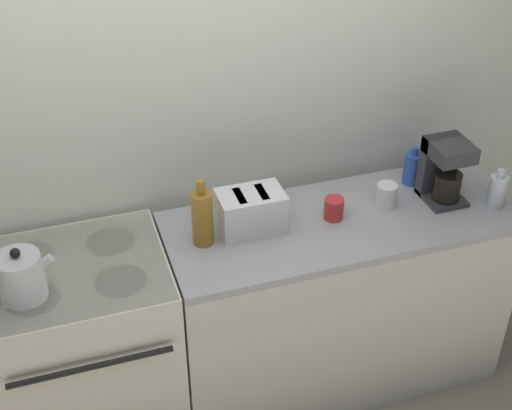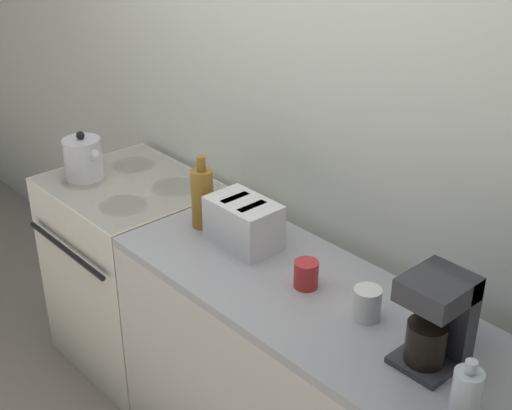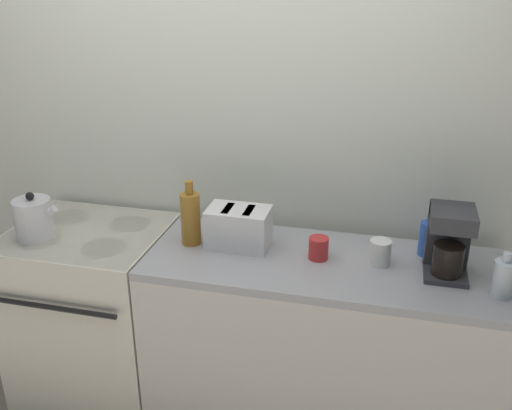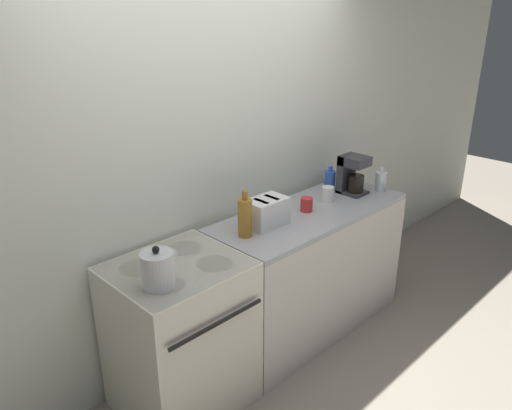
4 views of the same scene
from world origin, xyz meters
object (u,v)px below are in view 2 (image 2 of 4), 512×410
cup_white (367,304)px  cup_red (306,274)px  kettle (83,158)px  bottle_amber (202,197)px  toaster (244,223)px  coffee_maker (438,317)px  stove (136,271)px  bottle_blue (445,308)px  bottle_clear (466,394)px

cup_white → cup_red: cup_white is taller
kettle → cup_white: size_ratio=2.07×
bottle_amber → cup_white: bearing=0.5°
toaster → coffee_maker: (0.88, -0.03, 0.06)m
stove → bottle_amber: size_ratio=3.15×
coffee_maker → bottle_blue: bearing=114.3°
kettle → bottle_amber: bottle_amber is taller
toaster → bottle_blue: size_ratio=1.46×
cup_red → bottle_amber: bearing=179.3°
kettle → bottle_blue: kettle is taller
cup_red → toaster: bearing=174.7°
stove → bottle_blue: 1.65m
kettle → toaster: kettle is taller
bottle_blue → coffee_maker: bearing=-65.7°
toaster → cup_white: toaster is taller
stove → bottle_amber: 0.79m
bottle_amber → cup_red: (0.58, -0.01, -0.08)m
cup_white → stove: bearing=-179.4°
kettle → cup_red: bearing=4.8°
kettle → bottle_amber: (0.72, 0.12, 0.03)m
bottle_clear → cup_white: (-0.46, 0.15, -0.02)m
bottle_amber → bottle_blue: bottle_amber is taller
toaster → cup_red: (0.36, -0.03, -0.04)m
kettle → toaster: size_ratio=0.81×
kettle → toaster: bearing=8.7°
bottle_amber → cup_red: 0.58m
stove → cup_red: (1.10, 0.00, 0.51)m
cup_red → cup_white: bearing=3.2°
coffee_maker → cup_white: bearing=177.4°
bottle_blue → cup_white: 0.24m
stove → bottle_clear: size_ratio=5.11×
stove → toaster: bearing=2.7°
bottle_blue → cup_red: bottle_blue is taller
bottle_amber → bottle_blue: (1.03, 0.14, -0.05)m
kettle → bottle_clear: (2.00, -0.03, -0.02)m
stove → cup_white: cup_white is taller
toaster → bottle_amber: size_ratio=0.92×
kettle → bottle_clear: 2.01m
stove → bottle_blue: bottle_blue is taller
stove → kettle: size_ratio=4.22×
bottle_clear → stove: bearing=175.8°
bottle_blue → cup_white: (-0.20, -0.13, -0.02)m
toaster → bottle_amber: bearing=-173.0°
coffee_maker → bottle_amber: 1.10m
bottle_amber → cup_red: bearing=-0.7°
kettle → cup_white: bearing=4.5°
stove → coffee_maker: coffee_maker is taller
bottle_clear → cup_white: bottle_clear is taller
bottle_amber → toaster: bearing=7.0°
stove → kettle: kettle is taller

